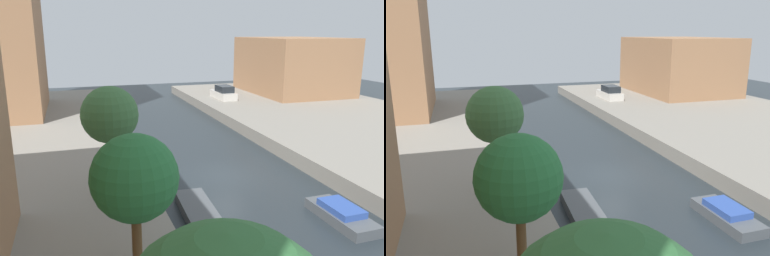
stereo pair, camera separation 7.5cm
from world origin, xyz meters
The scene contains 7 objects.
ground_plane centered at (0.00, 0.00, 0.00)m, with size 84.00×84.00×0.00m, color #232B30.
low_block_right centered at (18.00, 21.97, 4.38)m, with size 10.00×13.23×6.77m, color #9E704C.
street_tree_1 centered at (-6.95, -9.90, 4.42)m, with size 2.64×2.64×4.77m.
street_tree_2 centered at (-6.95, -3.06, 4.89)m, with size 2.63×2.63×5.23m.
parked_car centered at (8.14, 20.19, 1.63)m, with size 1.75×4.24×1.52m.
moored_boat_left_2 centered at (-3.17, -4.47, 0.25)m, with size 1.71×4.21×0.51m.
moored_boat_right_2 centered at (3.02, -7.00, 0.34)m, with size 1.52×3.72×0.80m.
Camera 2 is at (-8.45, -20.46, 8.64)m, focal length 35.93 mm.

